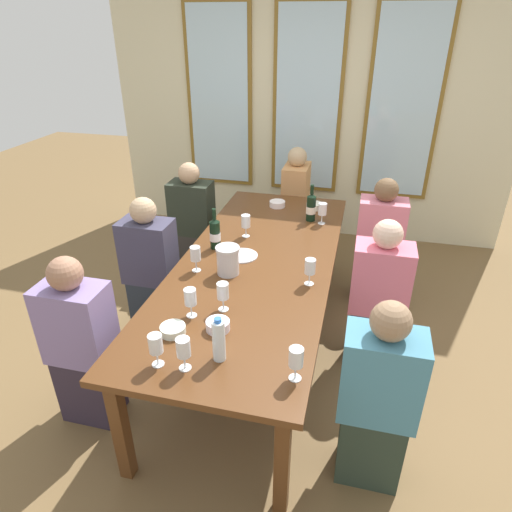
% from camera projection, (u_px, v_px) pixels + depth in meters
% --- Properties ---
extents(ground_plane, '(12.00, 12.00, 0.00)m').
position_uv_depth(ground_plane, '(257.00, 346.00, 3.40)').
color(ground_plane, brown).
extents(back_wall_with_windows, '(4.24, 0.10, 2.90)m').
position_uv_depth(back_wall_with_windows, '(308.00, 101.00, 4.61)').
color(back_wall_with_windows, beige).
rests_on(back_wall_with_windows, ground).
extents(dining_table, '(1.04, 2.62, 0.74)m').
position_uv_depth(dining_table, '(257.00, 269.00, 3.08)').
color(dining_table, '#563117').
rests_on(dining_table, ground).
extents(white_plate_0, '(0.22, 0.22, 0.01)m').
position_uv_depth(white_plate_0, '(242.00, 256.00, 3.11)').
color(white_plate_0, white).
rests_on(white_plate_0, dining_table).
extents(metal_pitcher, '(0.16, 0.16, 0.19)m').
position_uv_depth(metal_pitcher, '(228.00, 260.00, 2.86)').
color(metal_pitcher, silver).
rests_on(metal_pitcher, dining_table).
extents(wine_bottle_0, '(0.08, 0.08, 0.30)m').
position_uv_depth(wine_bottle_0, '(311.00, 207.00, 3.61)').
color(wine_bottle_0, black).
rests_on(wine_bottle_0, dining_table).
extents(wine_bottle_1, '(0.08, 0.08, 0.30)m').
position_uv_depth(wine_bottle_1, '(215.00, 234.00, 3.17)').
color(wine_bottle_1, black).
rests_on(wine_bottle_1, dining_table).
extents(tasting_bowl_0, '(0.14, 0.14, 0.04)m').
position_uv_depth(tasting_bowl_0, '(173.00, 330.00, 2.34)').
color(tasting_bowl_0, white).
rests_on(tasting_bowl_0, dining_table).
extents(tasting_bowl_1, '(0.14, 0.14, 0.05)m').
position_uv_depth(tasting_bowl_1, '(314.00, 206.00, 3.88)').
color(tasting_bowl_1, white).
rests_on(tasting_bowl_1, dining_table).
extents(tasting_bowl_2, '(0.13, 0.13, 0.05)m').
position_uv_depth(tasting_bowl_2, '(218.00, 325.00, 2.37)').
color(tasting_bowl_2, white).
rests_on(tasting_bowl_2, dining_table).
extents(tasting_bowl_3, '(0.14, 0.14, 0.05)m').
position_uv_depth(tasting_bowl_3, '(277.00, 204.00, 3.92)').
color(tasting_bowl_3, white).
rests_on(tasting_bowl_3, dining_table).
extents(water_bottle, '(0.06, 0.06, 0.24)m').
position_uv_depth(water_bottle, '(219.00, 340.00, 2.13)').
color(water_bottle, white).
rests_on(water_bottle, dining_table).
extents(wine_glass_0, '(0.07, 0.07, 0.17)m').
position_uv_depth(wine_glass_0, '(190.00, 298.00, 2.43)').
color(wine_glass_0, white).
rests_on(wine_glass_0, dining_table).
extents(wine_glass_1, '(0.07, 0.07, 0.17)m').
position_uv_depth(wine_glass_1, '(223.00, 292.00, 2.49)').
color(wine_glass_1, white).
rests_on(wine_glass_1, dining_table).
extents(wine_glass_2, '(0.07, 0.07, 0.17)m').
position_uv_depth(wine_glass_2, '(296.00, 358.00, 2.00)').
color(wine_glass_2, white).
rests_on(wine_glass_2, dining_table).
extents(wine_glass_3, '(0.07, 0.07, 0.17)m').
position_uv_depth(wine_glass_3, '(195.00, 255.00, 2.88)').
color(wine_glass_3, white).
rests_on(wine_glass_3, dining_table).
extents(wine_glass_4, '(0.07, 0.07, 0.17)m').
position_uv_depth(wine_glass_4, '(183.00, 348.00, 2.06)').
color(wine_glass_4, white).
rests_on(wine_glass_4, dining_table).
extents(wine_glass_5, '(0.07, 0.07, 0.17)m').
position_uv_depth(wine_glass_5, '(246.00, 222.00, 3.34)').
color(wine_glass_5, white).
rests_on(wine_glass_5, dining_table).
extents(wine_glass_6, '(0.07, 0.07, 0.17)m').
position_uv_depth(wine_glass_6, '(310.00, 268.00, 2.74)').
color(wine_glass_6, white).
rests_on(wine_glass_6, dining_table).
extents(wine_glass_7, '(0.07, 0.07, 0.17)m').
position_uv_depth(wine_glass_7, '(322.00, 210.00, 3.55)').
color(wine_glass_7, white).
rests_on(wine_glass_7, dining_table).
extents(wine_glass_8, '(0.07, 0.07, 0.17)m').
position_uv_depth(wine_glass_8, '(156.00, 345.00, 2.08)').
color(wine_glass_8, white).
rests_on(wine_glass_8, dining_table).
extents(seated_person_0, '(0.38, 0.24, 1.11)m').
position_uv_depth(seated_person_0, '(193.00, 224.00, 4.12)').
color(seated_person_0, '#322F2B').
rests_on(seated_person_0, ground).
extents(seated_person_1, '(0.38, 0.24, 1.11)m').
position_uv_depth(seated_person_1, '(378.00, 245.00, 3.74)').
color(seated_person_1, '#34312C').
rests_on(seated_person_1, ground).
extents(seated_person_2, '(0.38, 0.24, 1.11)m').
position_uv_depth(seated_person_2, '(82.00, 346.00, 2.59)').
color(seated_person_2, '#312737').
rests_on(seated_person_2, ground).
extents(seated_person_3, '(0.38, 0.24, 1.11)m').
position_uv_depth(seated_person_3, '(377.00, 401.00, 2.22)').
color(seated_person_3, '#2A382D').
rests_on(seated_person_3, ground).
extents(seated_person_4, '(0.38, 0.24, 1.11)m').
position_uv_depth(seated_person_4, '(151.00, 271.00, 3.36)').
color(seated_person_4, '#272F39').
rests_on(seated_person_4, ground).
extents(seated_person_5, '(0.38, 0.24, 1.11)m').
position_uv_depth(seated_person_5, '(378.00, 299.00, 3.02)').
color(seated_person_5, '#363642').
rests_on(seated_person_5, ground).
extents(seated_person_6, '(0.24, 0.38, 1.11)m').
position_uv_depth(seated_person_6, '(295.00, 204.00, 4.58)').
color(seated_person_6, '#222E33').
rests_on(seated_person_6, ground).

